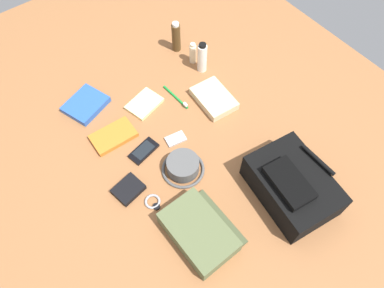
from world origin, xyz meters
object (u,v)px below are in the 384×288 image
object	(u,v)px
toiletry_pouch	(199,231)
toothbrush	(177,98)
cell_phone	(144,151)
notepad	(144,104)
bucket_hat	(183,166)
travel_guidebook	(113,136)
media_player	(176,139)
backpack	(292,186)
folded_towel	(214,98)
cologne_bottle	(176,37)
paperback_novel	(86,105)
wristwatch	(153,202)
wallet	(128,189)
toothpaste_tube	(202,58)
lotion_bottle	(193,53)

from	to	relation	value
toiletry_pouch	toothbrush	distance (m)	0.64
cell_phone	notepad	xyz separation A→B (m)	(-0.20, 0.14, 0.00)
bucket_hat	travel_guidebook	size ratio (longest dim) A/B	0.93
media_player	toiletry_pouch	bearing A→B (deg)	-24.30
toiletry_pouch	travel_guidebook	xyz separation A→B (m)	(-0.56, -0.03, -0.03)
backpack	folded_towel	size ratio (longest dim) A/B	1.84
cologne_bottle	notepad	distance (m)	0.39
paperback_novel	wristwatch	world-z (taller)	paperback_novel
cell_phone	wallet	bearing A→B (deg)	-52.88
cologne_bottle	toothpaste_tube	world-z (taller)	cologne_bottle
lotion_bottle	travel_guidebook	world-z (taller)	lotion_bottle
toothbrush	wallet	xyz separation A→B (m)	(0.25, -0.42, 0.01)
toothpaste_tube	cell_phone	size ratio (longest dim) A/B	1.18
travel_guidebook	toothbrush	xyz separation A→B (m)	(-0.00, 0.34, -0.00)
wallet	lotion_bottle	bearing A→B (deg)	112.40
bucket_hat	travel_guidebook	distance (m)	0.34
bucket_hat	notepad	xyz separation A→B (m)	(-0.37, 0.06, -0.02)
lotion_bottle	wristwatch	bearing A→B (deg)	-49.11
toiletry_pouch	lotion_bottle	bearing A→B (deg)	144.03
lotion_bottle	wristwatch	world-z (taller)	lotion_bottle
wristwatch	toothbrush	xyz separation A→B (m)	(-0.36, 0.37, 0.00)
paperback_novel	toothbrush	distance (m)	0.41
toiletry_pouch	bucket_hat	bearing A→B (deg)	155.74
bucket_hat	travel_guidebook	world-z (taller)	bucket_hat
paperback_novel	media_player	size ratio (longest dim) A/B	2.33
bucket_hat	lotion_bottle	distance (m)	0.61
lotion_bottle	toothpaste_tube	size ratio (longest dim) A/B	0.70
cell_phone	toothpaste_tube	bearing A→B (deg)	114.23
folded_towel	wallet	bearing A→B (deg)	-75.66
toiletry_pouch	notepad	world-z (taller)	toiletry_pouch
cologne_bottle	wallet	world-z (taller)	cologne_bottle
toothbrush	notepad	bearing A→B (deg)	-114.56
wallet	bucket_hat	bearing A→B (deg)	65.37
bucket_hat	cell_phone	xyz separation A→B (m)	(-0.17, -0.08, -0.02)
toothbrush	folded_towel	world-z (taller)	folded_towel
travel_guidebook	wallet	size ratio (longest dim) A/B	1.72
backpack	cologne_bottle	size ratio (longest dim) A/B	2.26
travel_guidebook	wristwatch	size ratio (longest dim) A/B	2.66
wristwatch	folded_towel	size ratio (longest dim) A/B	0.35
backpack	paperback_novel	distance (m)	0.96
backpack	wallet	size ratio (longest dim) A/B	3.35
toiletry_pouch	notepad	size ratio (longest dim) A/B	1.85
bucket_hat	toothbrush	size ratio (longest dim) A/B	1.04
bucket_hat	wallet	world-z (taller)	bucket_hat
toiletry_pouch	paperback_novel	world-z (taller)	toiletry_pouch
toiletry_pouch	folded_towel	xyz separation A→B (m)	(-0.45, 0.44, -0.02)
cologne_bottle	media_player	size ratio (longest dim) A/B	1.78
wallet	wristwatch	bearing A→B (deg)	14.51
notepad	wristwatch	bearing A→B (deg)	-43.71
toothpaste_tube	cell_phone	distance (m)	0.53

